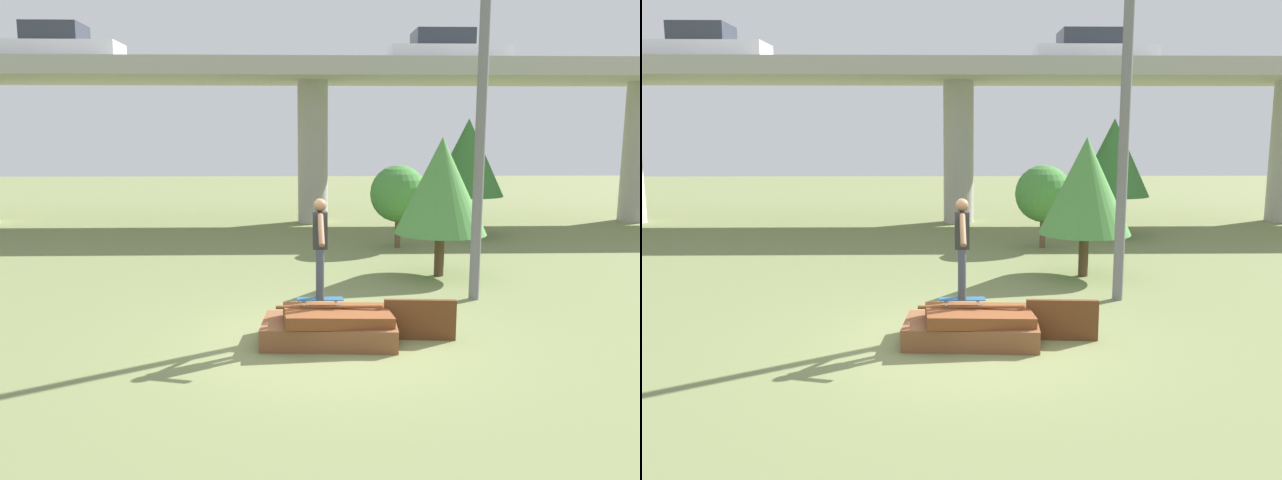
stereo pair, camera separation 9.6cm
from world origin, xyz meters
TOP-DOWN VIEW (x-y plane):
  - ground_plane at (0.00, 0.00)m, footprint 80.00×80.00m
  - scrap_pile at (0.03, -0.02)m, footprint 2.14×1.25m
  - scrap_plank_loose at (1.44, 0.08)m, footprint 1.14×0.17m
  - skateboard at (-0.14, 0.07)m, footprint 0.73×0.24m
  - skater at (-0.14, 0.07)m, footprint 0.23×1.06m
  - highway_overpass at (0.00, 13.62)m, footprint 44.00×4.74m
  - car_on_overpass_left at (4.93, 14.24)m, footprint 4.38×1.82m
  - car_on_overpass_mid at (-8.98, 13.88)m, footprint 4.10×1.72m
  - utility_pole at (2.98, 2.51)m, footprint 1.30×0.20m
  - tree_behind_left at (2.34, 8.28)m, footprint 1.62×1.62m
  - tree_behind_right at (2.74, 4.61)m, footprint 2.08×2.08m
  - tree_mid_back at (4.84, 10.31)m, footprint 2.29×2.29m

SIDE VIEW (x-z plane):
  - ground_plane at x=0.00m, z-range 0.00..0.00m
  - scrap_pile at x=0.03m, z-range -0.05..0.55m
  - scrap_plank_loose at x=1.44m, z-range 0.00..0.65m
  - skateboard at x=-0.14m, z-range 0.63..0.72m
  - tree_behind_left at x=2.34m, z-range 0.37..2.74m
  - skater at x=-0.14m, z-range 0.80..2.37m
  - tree_behind_right at x=2.74m, z-range 0.49..3.66m
  - tree_mid_back at x=4.84m, z-range 0.64..4.36m
  - utility_pole at x=2.98m, z-range 0.13..8.75m
  - highway_overpass at x=0.00m, z-range 2.20..7.93m
  - car_on_overpass_left at x=4.93m, z-range 5.62..6.86m
  - car_on_overpass_mid at x=-8.98m, z-range 5.61..6.97m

